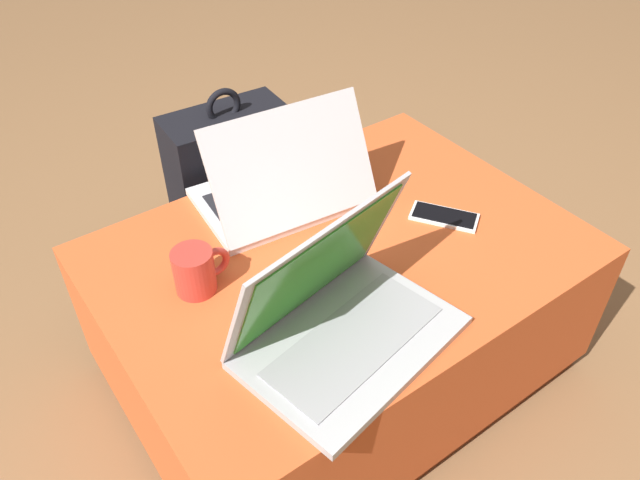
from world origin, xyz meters
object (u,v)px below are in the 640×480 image
laptop_near (340,316)px  cell_phone (444,216)px  backpack (232,197)px  laptop_far (284,186)px  coffee_mug (196,270)px

laptop_near → cell_phone: bearing=8.1°
cell_phone → backpack: size_ratio=0.28×
cell_phone → backpack: 0.60m
laptop_far → backpack: laptop_far is taller
laptop_far → cell_phone: size_ratio=2.45×
coffee_mug → backpack: bearing=54.5°
laptop_near → laptop_far: bearing=59.3°
laptop_near → backpack: 0.70m
cell_phone → coffee_mug: size_ratio=1.36×
laptop_near → cell_phone: size_ratio=2.67×
laptop_near → laptop_far: (0.14, 0.38, -0.00)m
laptop_far → cell_phone: 0.36m
cell_phone → laptop_near: bearing=165.0°
laptop_far → cell_phone: laptop_far is taller
backpack → coffee_mug: backpack is taller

